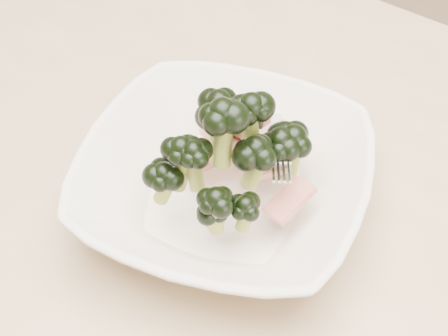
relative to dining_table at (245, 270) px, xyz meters
The scene contains 2 objects.
dining_table is the anchor object (origin of this frame).
broccoli_dish 0.14m from the dining_table, behind, with size 0.33×0.33×0.14m.
Camera 1 is at (0.20, -0.31, 1.22)m, focal length 50.00 mm.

